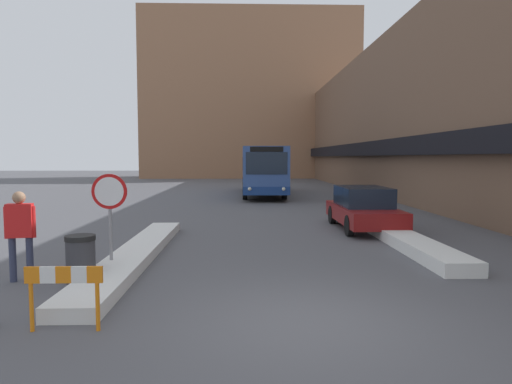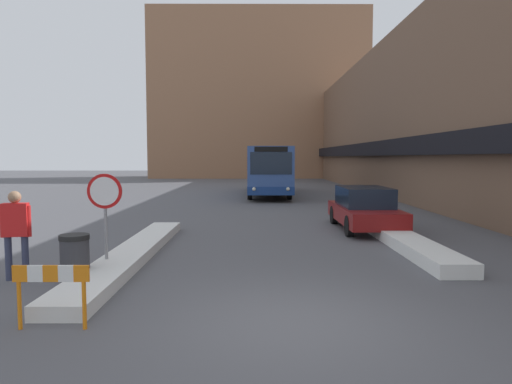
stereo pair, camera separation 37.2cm
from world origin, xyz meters
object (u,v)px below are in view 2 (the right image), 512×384
parked_car_front (364,208)px  city_bus (268,169)px  stop_sign (105,201)px  construction_barricade (51,284)px  pedestrian (16,227)px  trash_bin (75,258)px

parked_car_front → city_bus: bearing=101.1°
stop_sign → construction_barricade: (0.32, -3.43, -0.87)m
stop_sign → construction_barricade: 3.56m
pedestrian → stop_sign: bearing=15.8°
parked_car_front → stop_sign: 9.11m
stop_sign → pedestrian: stop_sign is taller
pedestrian → construction_barricade: bearing=-64.6°
city_bus → stop_sign: bearing=-101.6°
parked_car_front → construction_barricade: (-6.73, -9.14, -0.07)m
stop_sign → pedestrian: bearing=-154.5°
stop_sign → construction_barricade: bearing=-84.6°
construction_barricade → city_bus: bearing=80.8°
city_bus → parked_car_front: size_ratio=2.58×
city_bus → construction_barricade: (-3.85, -23.85, -1.02)m
parked_car_front → trash_bin: (-7.40, -6.58, -0.26)m
pedestrian → construction_barricade: pedestrian is taller
parked_car_front → pedestrian: size_ratio=2.46×
parked_car_front → construction_barricade: size_ratio=4.06×
parked_car_front → pedestrian: (-8.62, -6.45, 0.35)m
stop_sign → pedestrian: 1.79m
pedestrian → parked_car_front: bearing=27.1°
stop_sign → trash_bin: bearing=-111.1°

